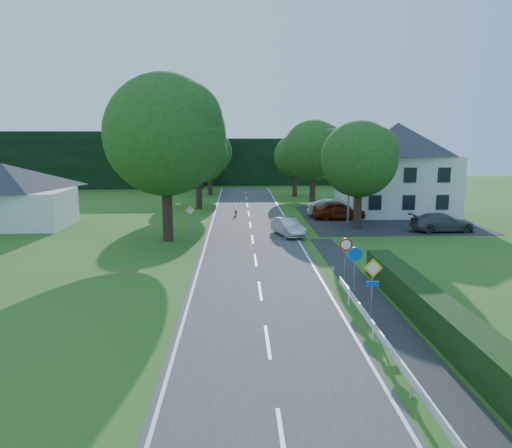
{
  "coord_description": "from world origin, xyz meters",
  "views": [
    {
      "loc": [
        -1.05,
        -10.94,
        7.34
      ],
      "look_at": [
        0.05,
        18.59,
        2.12
      ],
      "focal_mm": 35.0,
      "sensor_mm": 36.0,
      "label": 1
    }
  ],
  "objects_px": {
    "parasol": "(391,205)",
    "moving_car": "(288,227)",
    "parked_car_silver_b": "(432,208)",
    "parked_car_grey": "(442,222)",
    "streetlight": "(348,171)",
    "parked_car_red": "(339,210)",
    "parked_car_silver_a": "(336,208)",
    "motorcycle": "(236,211)"
  },
  "relations": [
    {
      "from": "streetlight",
      "to": "parasol",
      "type": "bearing_deg",
      "value": 41.9
    },
    {
      "from": "parked_car_silver_a",
      "to": "parasol",
      "type": "distance_m",
      "value": 5.38
    },
    {
      "from": "moving_car",
      "to": "parked_car_silver_a",
      "type": "height_order",
      "value": "parked_car_silver_a"
    },
    {
      "from": "parked_car_silver_a",
      "to": "parked_car_grey",
      "type": "bearing_deg",
      "value": -126.63
    },
    {
      "from": "streetlight",
      "to": "parasol",
      "type": "relative_size",
      "value": 3.63
    },
    {
      "from": "moving_car",
      "to": "parked_car_grey",
      "type": "xyz_separation_m",
      "value": [
        12.11,
        1.2,
        0.06
      ]
    },
    {
      "from": "parked_car_silver_b",
      "to": "parked_car_grey",
      "type": "bearing_deg",
      "value": 169.65
    },
    {
      "from": "streetlight",
      "to": "parked_car_silver_a",
      "type": "height_order",
      "value": "streetlight"
    },
    {
      "from": "parasol",
      "to": "moving_car",
      "type": "bearing_deg",
      "value": -138.57
    },
    {
      "from": "streetlight",
      "to": "parked_car_red",
      "type": "xyz_separation_m",
      "value": [
        -0.11,
        2.58,
        -3.62
      ]
    },
    {
      "from": "streetlight",
      "to": "moving_car",
      "type": "bearing_deg",
      "value": -139.03
    },
    {
      "from": "parked_car_silver_a",
      "to": "parasol",
      "type": "xyz_separation_m",
      "value": [
        5.32,
        0.75,
        0.15
      ]
    },
    {
      "from": "streetlight",
      "to": "parked_car_grey",
      "type": "height_order",
      "value": "streetlight"
    },
    {
      "from": "streetlight",
      "to": "parked_car_red",
      "type": "distance_m",
      "value": 4.45
    },
    {
      "from": "motorcycle",
      "to": "parked_car_red",
      "type": "height_order",
      "value": "parked_car_red"
    },
    {
      "from": "parked_car_red",
      "to": "parasol",
      "type": "xyz_separation_m",
      "value": [
        5.28,
        2.06,
        0.19
      ]
    },
    {
      "from": "motorcycle",
      "to": "parked_car_grey",
      "type": "relative_size",
      "value": 0.36
    },
    {
      "from": "moving_car",
      "to": "motorcycle",
      "type": "distance_m",
      "value": 10.4
    },
    {
      "from": "streetlight",
      "to": "parked_car_grey",
      "type": "bearing_deg",
      "value": -27.16
    },
    {
      "from": "parked_car_red",
      "to": "parked_car_grey",
      "type": "distance_m",
      "value": 9.14
    },
    {
      "from": "moving_car",
      "to": "parked_car_red",
      "type": "xyz_separation_m",
      "value": [
        5.26,
        7.24,
        0.15
      ]
    },
    {
      "from": "parked_car_silver_b",
      "to": "parked_car_red",
      "type": "bearing_deg",
      "value": 104.14
    },
    {
      "from": "streetlight",
      "to": "parked_car_silver_a",
      "type": "bearing_deg",
      "value": 92.17
    },
    {
      "from": "parked_car_red",
      "to": "parasol",
      "type": "height_order",
      "value": "parasol"
    },
    {
      "from": "streetlight",
      "to": "parked_car_grey",
      "type": "distance_m",
      "value": 8.44
    },
    {
      "from": "parked_car_red",
      "to": "parked_car_grey",
      "type": "xyz_separation_m",
      "value": [
        6.85,
        -6.05,
        -0.09
      ]
    },
    {
      "from": "moving_car",
      "to": "motorcycle",
      "type": "bearing_deg",
      "value": 96.12
    },
    {
      "from": "motorcycle",
      "to": "parked_car_silver_a",
      "type": "height_order",
      "value": "parked_car_silver_a"
    },
    {
      "from": "moving_car",
      "to": "streetlight",
      "type": "bearing_deg",
      "value": 25.06
    },
    {
      "from": "motorcycle",
      "to": "parked_car_silver_b",
      "type": "bearing_deg",
      "value": -2.01
    },
    {
      "from": "streetlight",
      "to": "parked_car_silver_b",
      "type": "relative_size",
      "value": 1.55
    },
    {
      "from": "parked_car_grey",
      "to": "streetlight",
      "type": "bearing_deg",
      "value": 59.88
    },
    {
      "from": "parked_car_grey",
      "to": "parked_car_red",
      "type": "bearing_deg",
      "value": 45.62
    },
    {
      "from": "parked_car_grey",
      "to": "parasol",
      "type": "xyz_separation_m",
      "value": [
        -1.57,
        8.1,
        0.28
      ]
    },
    {
      "from": "parked_car_grey",
      "to": "parasol",
      "type": "distance_m",
      "value": 8.26
    },
    {
      "from": "parked_car_red",
      "to": "parked_car_silver_a",
      "type": "xyz_separation_m",
      "value": [
        -0.04,
        1.31,
        0.04
      ]
    },
    {
      "from": "moving_car",
      "to": "parked_car_grey",
      "type": "height_order",
      "value": "parked_car_grey"
    },
    {
      "from": "moving_car",
      "to": "parked_car_silver_b",
      "type": "xyz_separation_m",
      "value": [
        14.18,
        8.66,
        0.06
      ]
    },
    {
      "from": "parked_car_red",
      "to": "parked_car_silver_b",
      "type": "relative_size",
      "value": 0.91
    },
    {
      "from": "streetlight",
      "to": "moving_car",
      "type": "relative_size",
      "value": 2.02
    },
    {
      "from": "streetlight",
      "to": "motorcycle",
      "type": "height_order",
      "value": "streetlight"
    },
    {
      "from": "moving_car",
      "to": "parasol",
      "type": "bearing_deg",
      "value": 25.52
    }
  ]
}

